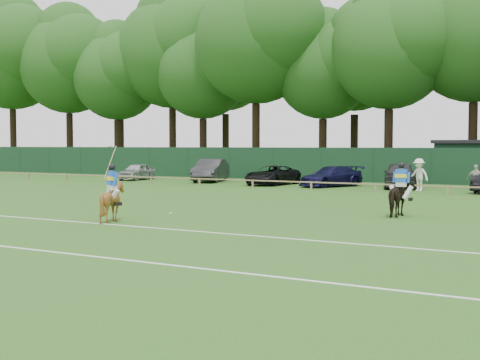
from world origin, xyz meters
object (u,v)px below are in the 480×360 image
Objects in this scene: sedan_grey at (211,170)px; spectator_left at (419,175)px; horse_dark at (401,198)px; sedan_silver at (137,171)px; hatch_grey at (400,175)px; horse_chestnut at (112,202)px; suv_black at (273,175)px; sedan_navy at (331,176)px; spectator_mid at (475,179)px; polo_ball at (171,213)px.

spectator_left is at bearing -25.61° from sedan_grey.
horse_dark is 0.44× the size of sedan_silver.
spectator_left reaches higher than hatch_grey.
spectator_left is at bearing -10.58° from sedan_silver.
horse_chestnut is 0.30× the size of suv_black.
sedan_navy is 6.02m from spectator_left.
horse_chestnut is 0.88× the size of spectator_mid.
horse_chestnut is 27.09m from sedan_silver.
sedan_navy is 9.18m from spectator_mid.
horse_dark is 13.52m from spectator_mid.
sedan_navy is (4.16, 0.10, 0.01)m from suv_black.
spectator_mid is (18.83, -2.36, -0.03)m from sedan_grey.
spectator_left is at bearing -66.29° from hatch_grey.
spectator_left is at bearing 178.23° from spectator_mid.
sedan_navy is 0.95× the size of hatch_grey.
hatch_grey is (20.23, 0.54, 0.17)m from sedan_silver.
sedan_silver is 21.92m from spectator_left.
hatch_grey reaches higher than sedan_silver.
suv_black is 0.97× the size of hatch_grey.
horse_chestnut reaches higher than suv_black.
sedan_navy reaches higher than sedan_silver.
hatch_grey reaches higher than horse_dark.
suv_black is (-12.75, 14.80, -0.06)m from horse_dark.
spectator_mid is at bearing -40.74° from hatch_grey.
spectator_left is 1.19× the size of spectator_mid.
hatch_grey is (4.26, 0.80, 0.16)m from sedan_navy.
hatch_grey is at bearing 79.31° from polo_ball.
sedan_navy is 18.59m from polo_ball.
horse_chestnut is at bearing -60.26° from sedan_silver.
sedan_grey is at bearing 175.36° from spectator_mid.
sedan_navy is 50.75× the size of polo_ball.
horse_dark is 0.35× the size of hatch_grey.
polo_ball is at bearing -87.93° from spectator_left.
sedan_silver is (-16.16, 21.75, -0.06)m from horse_chestnut.
sedan_navy is at bearing 5.22° from suv_black.
horse_chestnut is 0.37× the size of sedan_silver.
polo_ball is (0.41, 2.92, -0.66)m from horse_chestnut.
sedan_silver is at bearing 131.36° from polo_ball.
hatch_grey is (14.01, -0.17, -0.01)m from sedan_grey.
spectator_mid reaches higher than sedan_navy.
horse_dark is 0.34× the size of sedan_grey.
suv_black is 52.16× the size of polo_ball.
spectator_left reaches higher than horse_chestnut.
horse_chestnut is at bearing -111.36° from spectator_mid.
sedan_grey is 1.10× the size of sedan_navy.
polo_ball is at bearing -63.51° from sedan_navy.
suv_black is (11.82, -0.36, 0.00)m from sedan_silver.
sedan_grey is 55.83× the size of polo_ball.
hatch_grey is 2.55m from spectator_left.
spectator_mid is at bearing 14.71° from spectator_left.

